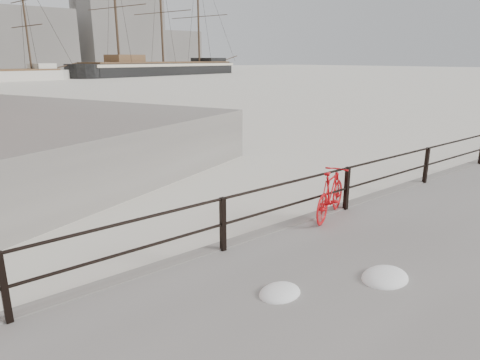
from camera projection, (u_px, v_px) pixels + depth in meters
ground at (418, 193)px, 12.16m from camera, size 400.00×400.00×0.00m
guardrail at (426, 165)px, 11.81m from camera, size 28.00×0.10×1.00m
bicycle at (331, 193)px, 9.21m from camera, size 1.75×0.94×1.08m
barque_black at (164, 75)px, 100.62m from camera, size 58.67×32.12×31.89m
industrial_west at (15, 40)px, 126.76m from camera, size 32.00×18.00×18.00m
industrial_mid at (119, 34)px, 150.77m from camera, size 26.00×20.00×24.00m
industrial_east at (170, 50)px, 169.73m from camera, size 20.00×16.00×14.00m
smokestack at (74, 2)px, 143.96m from camera, size 2.80×2.80×44.00m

